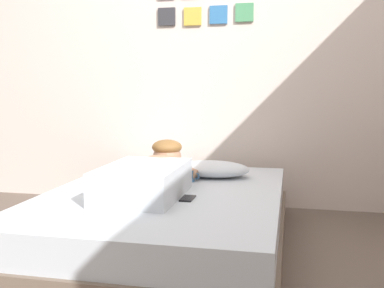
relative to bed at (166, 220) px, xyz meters
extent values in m
plane|color=#66564C|center=(0.03, -0.50, -0.17)|extent=(12.25, 12.25, 0.00)
cube|color=silver|center=(0.03, 1.16, 1.08)|extent=(4.12, 0.10, 2.50)
cube|color=#333338|center=(-0.29, 1.10, 1.37)|extent=(0.14, 0.02, 0.14)
cube|color=gold|center=(-0.07, 1.10, 1.37)|extent=(0.14, 0.02, 0.14)
cube|color=#3372B2|center=(0.14, 1.10, 1.37)|extent=(0.14, 0.02, 0.14)
cube|color=#4C9966|center=(0.34, 1.10, 1.38)|extent=(0.14, 0.02, 0.14)
cube|color=#726051|center=(0.00, 0.00, -0.09)|extent=(1.40, 1.90, 0.18)
cube|color=silver|center=(0.00, 0.00, 0.09)|extent=(1.35, 1.84, 0.18)
ellipsoid|color=silver|center=(0.20, 0.49, 0.24)|extent=(0.52, 0.32, 0.11)
cube|color=silver|center=(-0.08, -0.17, 0.27)|extent=(0.42, 0.64, 0.18)
ellipsoid|color=tan|center=(-0.08, 0.17, 0.29)|extent=(0.32, 0.20, 0.16)
sphere|color=tan|center=(-0.08, 0.33, 0.33)|extent=(0.19, 0.19, 0.19)
ellipsoid|color=olive|center=(-0.08, 0.33, 0.40)|extent=(0.20, 0.20, 0.10)
cylinder|color=tan|center=(-0.18, 0.31, 0.26)|extent=(0.23, 0.07, 0.14)
cylinder|color=tan|center=(0.02, 0.31, 0.26)|extent=(0.23, 0.07, 0.14)
cylinder|color=teal|center=(0.07, 0.29, 0.22)|extent=(0.09, 0.09, 0.07)
torus|color=teal|center=(0.13, 0.29, 0.22)|extent=(0.05, 0.01, 0.05)
cube|color=black|center=(0.18, -0.17, 0.18)|extent=(0.07, 0.14, 0.01)
camera|label=1|loc=(0.72, -2.56, 0.79)|focal=42.46mm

